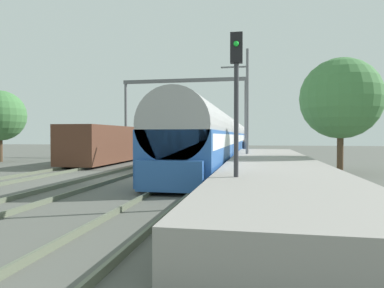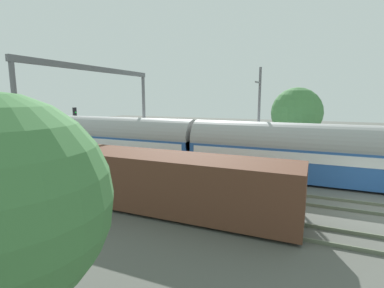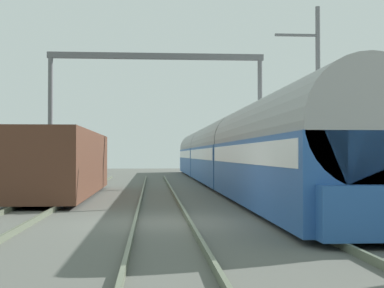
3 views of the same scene
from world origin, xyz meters
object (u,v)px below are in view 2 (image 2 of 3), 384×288
person_crossing (128,147)px  catenary_gantry (97,98)px  railway_signal_far (75,124)px  passenger_train (112,139)px  freight_car (167,182)px

person_crossing → catenary_gantry: (-5.94, -1.77, 4.62)m
person_crossing → railway_signal_far: 6.81m
catenary_gantry → person_crossing: bearing=16.6°
person_crossing → catenary_gantry: 7.73m
passenger_train → railway_signal_far: bearing=72.5°
railway_signal_far → catenary_gantry: catenary_gantry is taller
freight_car → person_crossing: (10.12, 9.65, -0.44)m
railway_signal_far → catenary_gantry: bearing=-126.3°
freight_car → catenary_gantry: catenary_gantry is taller
passenger_train → railway_signal_far: 6.46m
catenary_gantry → freight_car: bearing=-117.9°
catenary_gantry → railway_signal_far: bearing=53.7°
freight_car → catenary_gantry: (4.18, 7.88, 4.18)m
passenger_train → catenary_gantry: size_ratio=3.86×
freight_car → person_crossing: freight_car is taller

